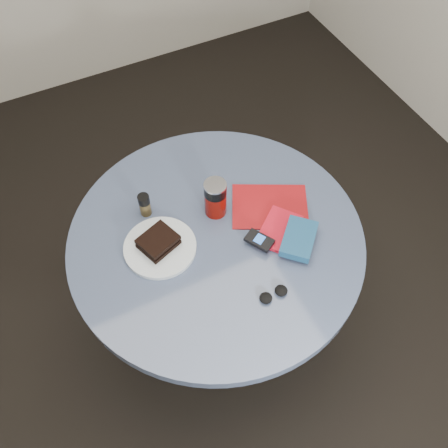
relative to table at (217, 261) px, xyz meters
name	(u,v)px	position (x,y,z in m)	size (l,w,h in m)	color
ground	(218,327)	(0.00, 0.00, -0.59)	(4.00, 4.00, 0.00)	black
table	(217,261)	(0.00, 0.00, 0.00)	(1.00, 1.00, 0.75)	black
plate	(160,247)	(-0.19, 0.04, 0.17)	(0.24, 0.24, 0.02)	silver
sandwich	(158,242)	(-0.19, 0.04, 0.20)	(0.14, 0.13, 0.04)	black
soda_can	(215,198)	(0.04, 0.09, 0.24)	(0.09, 0.09, 0.14)	#710C05
pepper_grinder	(145,205)	(-0.17, 0.20, 0.21)	(0.04, 0.04, 0.09)	#483B1F
magazine	(270,206)	(0.22, 0.03, 0.17)	(0.26, 0.20, 0.00)	maroon
red_book	(279,230)	(0.20, -0.08, 0.18)	(0.17, 0.11, 0.01)	#B40E1F
novel	(299,239)	(0.23, -0.15, 0.20)	(0.15, 0.10, 0.03)	navy
mp3_player	(259,240)	(0.11, -0.10, 0.19)	(0.09, 0.10, 0.02)	black
headphones	(274,294)	(0.06, -0.28, 0.17)	(0.10, 0.04, 0.02)	black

